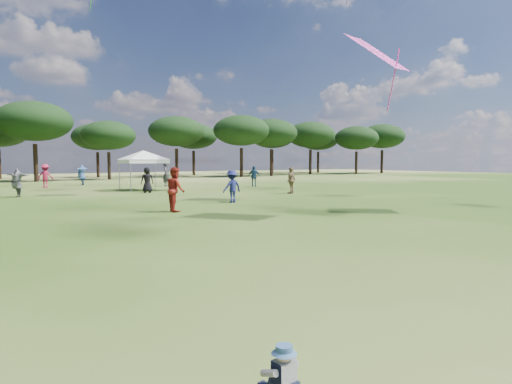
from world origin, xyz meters
TOP-DOWN VIEW (x-y plane):
  - tree_line at (2.39, 47.41)m, footprint 108.78×17.63m
  - tent_right at (7.40, 26.66)m, footprint 5.44×5.44m
  - toddler at (-0.56, 1.60)m, footprint 0.31×0.35m
  - festival_crowd at (0.86, 25.33)m, footprint 29.50×22.60m

SIDE VIEW (x-z plane):
  - toddler at x=-0.56m, z-range -0.02..0.43m
  - festival_crowd at x=0.86m, z-range -0.12..1.76m
  - tent_right at x=7.40m, z-range 1.06..4.02m
  - tree_line at x=2.39m, z-range 1.54..9.31m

